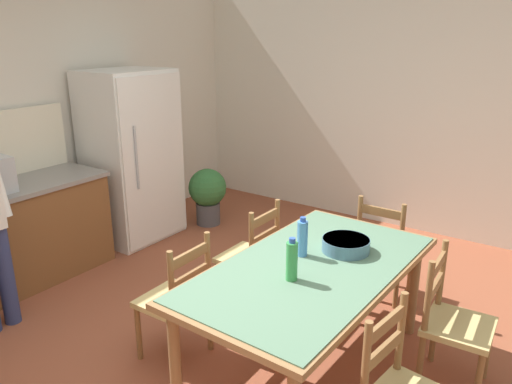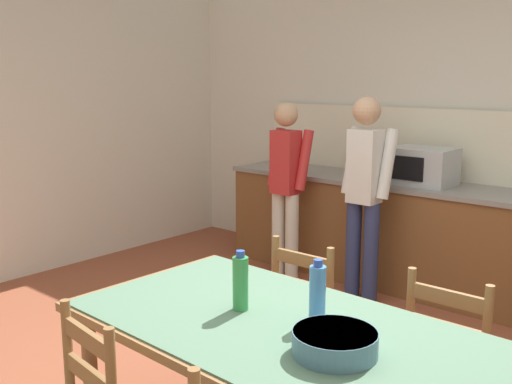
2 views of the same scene
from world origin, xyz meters
name	(u,v)px [view 1 (image 1 of 2)]	position (x,y,z in m)	size (l,w,h in m)	color
ground_plane	(220,365)	(0.00, 0.00, 0.00)	(8.32, 8.32, 0.00)	brown
wall_right	(401,100)	(3.26, 0.00, 1.45)	(0.12, 5.20, 2.90)	silver
refrigerator	(132,156)	(1.26, 2.19, 0.91)	(0.87, 0.73, 1.81)	white
dining_table	(311,276)	(0.31, -0.51, 0.70)	(1.89, 1.07, 0.77)	olive
bottle_near_centre	(292,261)	(0.08, -0.50, 0.90)	(0.07, 0.07, 0.27)	green
bottle_off_centre	(302,238)	(0.41, -0.38, 0.90)	(0.07, 0.07, 0.27)	#4C8ED6
serving_bowl	(346,244)	(0.64, -0.59, 0.82)	(0.32, 0.32, 0.09)	slate
chair_side_far_left	(177,300)	(-0.08, 0.30, 0.44)	(0.43, 0.41, 0.91)	olive
chair_side_far_right	(251,257)	(0.76, 0.28, 0.44)	(0.42, 0.40, 0.91)	olive
chair_head_end	(384,248)	(1.54, -0.55, 0.44)	(0.40, 0.42, 0.91)	olive
chair_side_near_right	(453,323)	(0.70, -1.32, 0.44)	(0.44, 0.42, 0.91)	olive
potted_plant	(208,193)	(1.98, 1.76, 0.39)	(0.44, 0.44, 0.67)	#4C4C51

